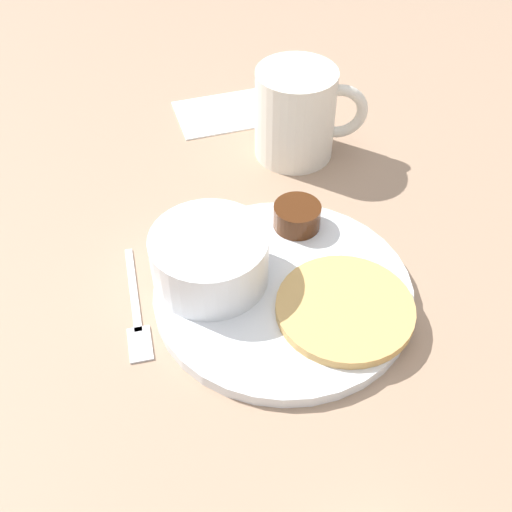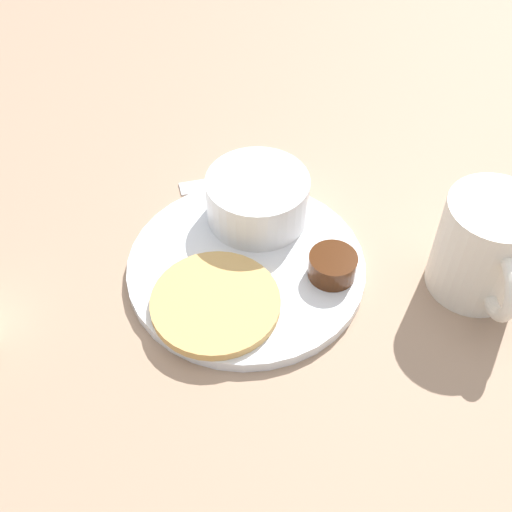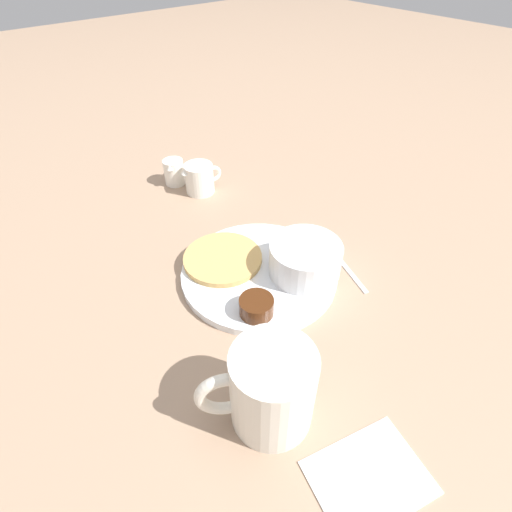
# 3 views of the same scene
# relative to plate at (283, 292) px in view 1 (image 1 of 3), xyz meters

# --- Properties ---
(ground_plane) EXTENTS (4.00, 4.00, 0.00)m
(ground_plane) POSITION_rel_plate_xyz_m (0.00, 0.00, -0.01)
(ground_plane) COLOR #9E7F66
(plate) EXTENTS (0.24, 0.24, 0.01)m
(plate) POSITION_rel_plate_xyz_m (0.00, 0.00, 0.00)
(plate) COLOR white
(plate) RESTS_ON ground_plane
(pancake_stack) EXTENTS (0.12, 0.12, 0.01)m
(pancake_stack) POSITION_rel_plate_xyz_m (-0.03, 0.05, 0.01)
(pancake_stack) COLOR tan
(pancake_stack) RESTS_ON plate
(bowl) EXTENTS (0.11, 0.11, 0.05)m
(bowl) POSITION_rel_plate_xyz_m (0.05, -0.05, 0.03)
(bowl) COLOR white
(bowl) RESTS_ON plate
(syrup_cup) EXTENTS (0.05, 0.05, 0.02)m
(syrup_cup) POSITION_rel_plate_xyz_m (-0.06, -0.06, 0.02)
(syrup_cup) COLOR #47230F
(syrup_cup) RESTS_ON plate
(butter_ramekin) EXTENTS (0.05, 0.05, 0.04)m
(butter_ramekin) POSITION_rel_plate_xyz_m (0.05, -0.06, 0.02)
(butter_ramekin) COLOR white
(butter_ramekin) RESTS_ON plate
(coffee_mug) EXTENTS (0.12, 0.09, 0.10)m
(coffee_mug) POSITION_rel_plate_xyz_m (-0.14, -0.18, 0.05)
(coffee_mug) COLOR silver
(coffee_mug) RESTS_ON ground_plane
(fork) EXTENTS (0.06, 0.13, 0.00)m
(fork) POSITION_rel_plate_xyz_m (0.12, -0.05, -0.00)
(fork) COLOR silver
(fork) RESTS_ON ground_plane
(napkin) EXTENTS (0.13, 0.11, 0.00)m
(napkin) POSITION_rel_plate_xyz_m (-0.10, -0.29, -0.00)
(napkin) COLOR white
(napkin) RESTS_ON ground_plane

